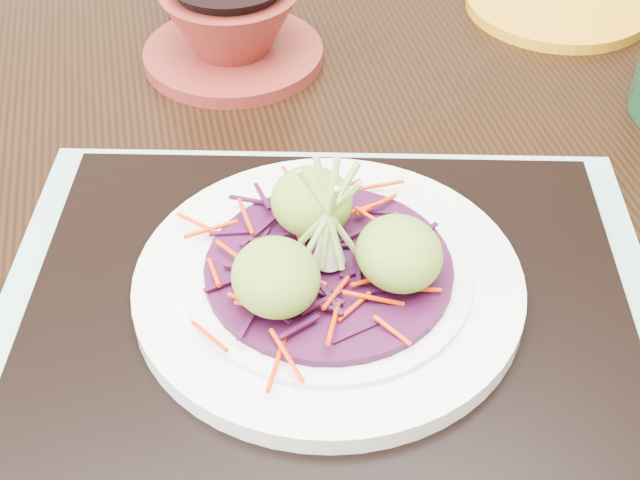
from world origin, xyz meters
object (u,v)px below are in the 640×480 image
object	(u,v)px
white_plate	(329,282)
yellow_plate	(558,3)
serving_tray	(328,301)
terracotta_bowl_set	(232,30)
dining_table	(269,325)

from	to	relation	value
white_plate	yellow_plate	xyz separation A→B (m)	(0.33, 0.33, -0.02)
serving_tray	terracotta_bowl_set	size ratio (longest dim) A/B	1.94
serving_tray	yellow_plate	world-z (taller)	serving_tray
dining_table	terracotta_bowl_set	bearing A→B (deg)	87.25
dining_table	white_plate	xyz separation A→B (m)	(0.02, -0.09, 0.13)
white_plate	yellow_plate	size ratio (longest dim) A/B	1.35
serving_tray	terracotta_bowl_set	xyz separation A→B (m)	(0.00, 0.32, 0.02)
dining_table	yellow_plate	xyz separation A→B (m)	(0.35, 0.25, 0.10)
dining_table	terracotta_bowl_set	distance (m)	0.27
dining_table	white_plate	distance (m)	0.16
terracotta_bowl_set	serving_tray	bearing A→B (deg)	-90.52
serving_tray	yellow_plate	xyz separation A→B (m)	(0.33, 0.33, -0.01)
dining_table	yellow_plate	size ratio (longest dim) A/B	6.91
white_plate	serving_tray	bearing A→B (deg)	0.00
yellow_plate	dining_table	bearing A→B (deg)	-145.03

